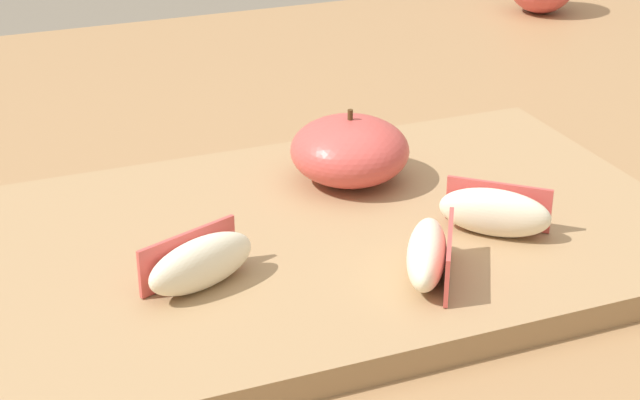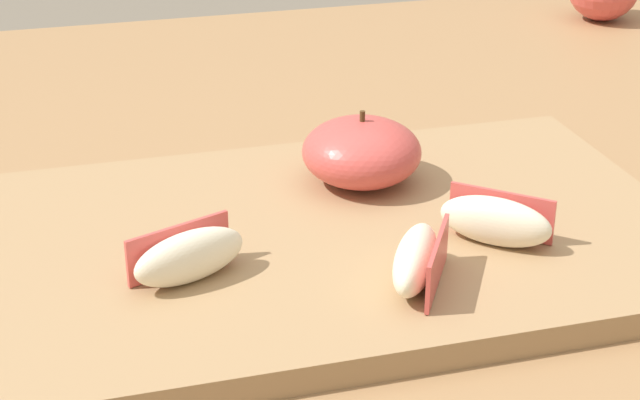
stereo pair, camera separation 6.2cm
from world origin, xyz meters
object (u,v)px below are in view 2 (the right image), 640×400
object	(u,v)px
cutting_board	(320,241)
apple_wedge_front	(417,260)
apple_wedge_left	(496,220)
apple_half_skin_up	(362,152)
apple_wedge_middle	(189,256)

from	to	relation	value
cutting_board	apple_wedge_front	distance (m)	0.09
cutting_board	apple_wedge_left	world-z (taller)	apple_wedge_left
apple_half_skin_up	apple_wedge_left	world-z (taller)	apple_half_skin_up
apple_half_skin_up	cutting_board	bearing A→B (deg)	-127.17
apple_half_skin_up	apple_wedge_front	bearing A→B (deg)	-94.63
apple_half_skin_up	apple_wedge_left	size ratio (longest dim) A/B	1.21
cutting_board	apple_wedge_left	size ratio (longest dim) A/B	6.87
apple_wedge_left	apple_wedge_front	bearing A→B (deg)	-152.24
apple_wedge_middle	apple_wedge_left	world-z (taller)	same
cutting_board	apple_half_skin_up	size ratio (longest dim) A/B	5.68
cutting_board	apple_wedge_middle	world-z (taller)	apple_wedge_middle
apple_wedge_front	cutting_board	bearing A→B (deg)	113.93
apple_half_skin_up	apple_wedge_middle	size ratio (longest dim) A/B	1.12
cutting_board	apple_wedge_front	bearing A→B (deg)	-66.07
apple_wedge_front	apple_wedge_middle	distance (m)	0.13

